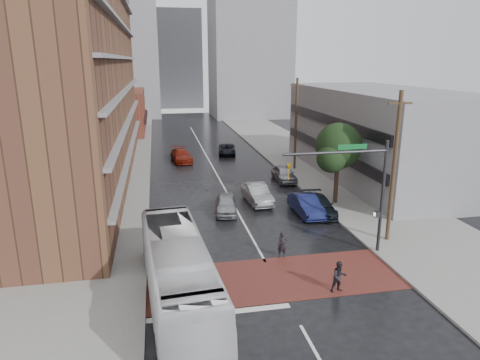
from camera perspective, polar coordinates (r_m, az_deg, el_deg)
name	(u,v)px	position (r m, az deg, el deg)	size (l,w,h in m)	color
ground	(277,283)	(24.15, 4.93, -13.50)	(160.00, 160.00, 0.00)	black
crosswalk	(274,278)	(24.56, 4.61, -12.93)	(14.00, 5.00, 0.02)	maroon
sidewalk_west	(106,176)	(47.03, -17.38, 0.55)	(9.00, 90.00, 0.15)	gray
sidewalk_east	(314,166)	(49.88, 9.84, 1.88)	(9.00, 90.00, 0.15)	gray
apartment_block	(65,35)	(45.01, -22.32, 17.41)	(10.00, 44.00, 28.00)	brown
storefront_west	(120,112)	(74.93, -15.74, 8.75)	(8.00, 16.00, 7.00)	brown
building_east	(379,133)	(46.66, 18.06, 5.95)	(11.00, 26.00, 9.00)	gray
distant_tower_west	(114,40)	(98.65, -16.45, 17.51)	(18.00, 16.00, 32.00)	gray
distant_tower_east	(250,29)	(94.59, 1.28, 19.43)	(16.00, 14.00, 36.00)	gray
distant_tower_center	(177,60)	(115.39, -8.36, 15.61)	(12.00, 10.00, 24.00)	gray
street_tree	(338,149)	(36.07, 12.97, 4.04)	(4.20, 4.10, 6.90)	#332319
signal_mast	(362,182)	(26.58, 15.90, -0.25)	(6.50, 0.30, 7.20)	#2D2D33
utility_pole_near	(394,167)	(29.15, 19.84, 1.62)	(1.60, 0.26, 10.00)	#473321
utility_pole_far	(296,124)	(47.11, 7.46, 7.45)	(1.60, 0.26, 10.00)	#473321
transit_bus	(178,272)	(21.70, -8.27, -12.08)	(2.85, 12.19, 3.40)	silver
pedestrian_a	(283,245)	(26.65, 5.69, -8.60)	(0.60, 0.40, 1.65)	black
pedestrian_b	(339,277)	(23.43, 13.10, -12.46)	(0.83, 0.65, 1.72)	black
car_travel_a	(226,204)	(34.10, -1.88, -3.22)	(1.69, 4.21, 1.43)	#A1A5A9
car_travel_b	(257,194)	(36.42, 2.29, -1.85)	(1.70, 4.87, 1.60)	#ABAEB3
car_travel_c	(181,155)	(51.91, -7.84, 3.26)	(2.08, 5.10, 1.48)	maroon
suv_travel	(227,149)	(55.58, -1.75, 4.11)	(2.13, 4.62, 1.28)	black
car_parked_near	(306,205)	(34.05, 8.82, -3.32)	(1.65, 4.73, 1.56)	#161C4E
car_parked_mid	(319,205)	(34.45, 10.51, -3.34)	(1.93, 4.75, 1.38)	black
car_parked_far	(284,174)	(43.24, 5.87, 0.86)	(1.81, 4.49, 1.53)	#9C9DA3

